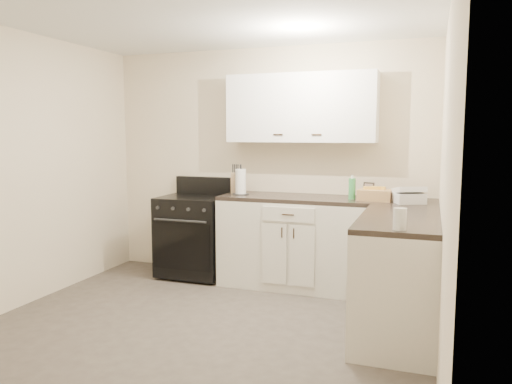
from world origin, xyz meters
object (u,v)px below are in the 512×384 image
(knife_block, at_px, (235,183))
(wicker_basket, at_px, (375,195))
(stove, at_px, (194,235))
(paper_towel, at_px, (241,182))
(countertop_grill, at_px, (409,198))

(knife_block, bearing_deg, wicker_basket, -27.33)
(knife_block, xyz_separation_m, wicker_basket, (1.48, -0.11, -0.06))
(stove, height_order, knife_block, knife_block)
(paper_towel, bearing_deg, knife_block, 135.07)
(paper_towel, bearing_deg, stove, 178.18)
(knife_block, distance_m, paper_towel, 0.14)
(knife_block, relative_size, wicker_basket, 0.71)
(countertop_grill, bearing_deg, paper_towel, 154.09)
(stove, distance_m, wicker_basket, 2.02)
(paper_towel, height_order, countertop_grill, paper_towel)
(stove, bearing_deg, paper_towel, -1.82)
(stove, distance_m, knife_block, 0.75)
(knife_block, height_order, wicker_basket, knife_block)
(paper_towel, xyz_separation_m, countertop_grill, (1.70, -0.09, -0.09))
(knife_block, xyz_separation_m, paper_towel, (0.10, -0.10, 0.02))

